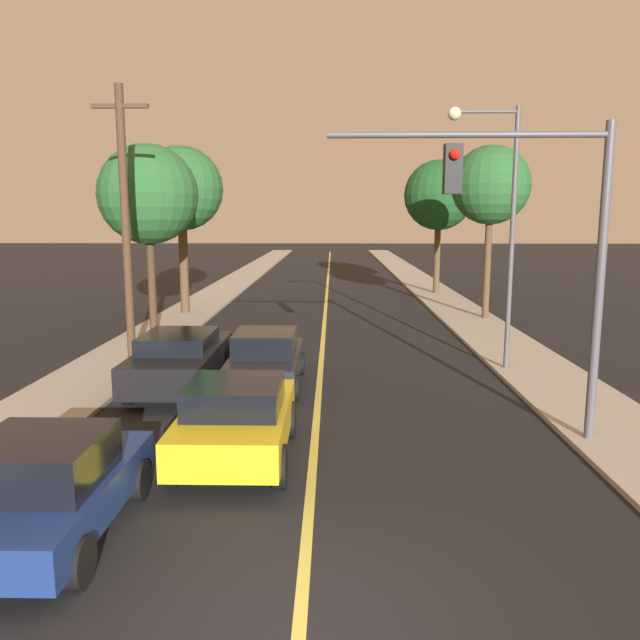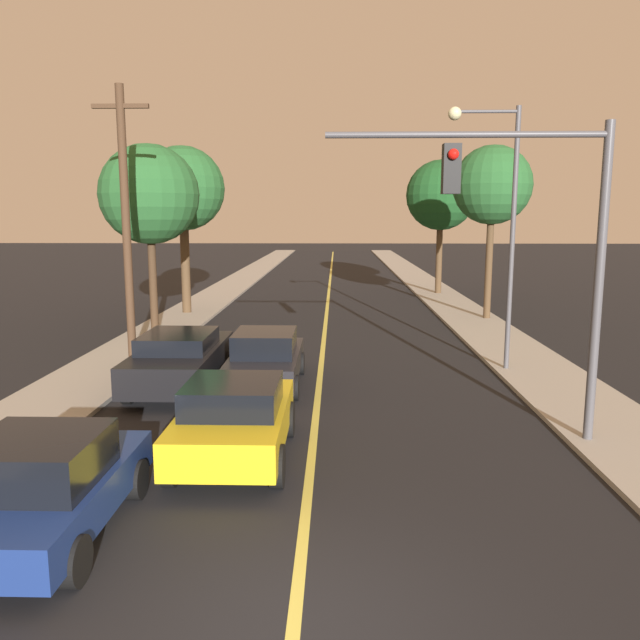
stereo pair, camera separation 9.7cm
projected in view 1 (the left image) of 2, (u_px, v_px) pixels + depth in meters
ground_plane at (299, 634)px, 6.66m from camera, size 200.00×200.00×0.00m
road_surface at (328, 283)px, 42.17m from camera, size 9.96×80.00×0.01m
sidewalk_left at (236, 282)px, 42.28m from camera, size 2.50×80.00×0.12m
sidewalk_right at (420, 282)px, 42.03m from camera, size 2.50×80.00×0.12m
car_near_lane_front at (236, 418)px, 11.33m from camera, size 1.99×3.89×1.51m
car_near_lane_second at (266, 359)px, 16.28m from camera, size 1.88×4.09×1.49m
car_outer_lane_front at (45, 487)px, 8.54m from camera, size 2.01×3.81×1.49m
car_outer_lane_second at (181, 359)px, 16.12m from camera, size 2.06×4.76×1.49m
traffic_signal_mast at (537, 226)px, 11.59m from camera, size 5.24×0.42×6.01m
streetlamp_right at (497, 204)px, 17.18m from camera, size 1.96×0.36×7.24m
utility_pole_left at (125, 223)px, 17.78m from camera, size 1.60×0.24×7.92m
tree_left_near at (148, 195)px, 22.34m from camera, size 3.57×3.57×6.87m
tree_left_far at (181, 189)px, 27.47m from camera, size 3.70×3.70×7.38m
tree_right_near at (439, 196)px, 34.76m from camera, size 3.89×3.89×7.43m
tree_right_far at (491, 186)px, 25.92m from camera, size 3.27×3.27×7.23m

